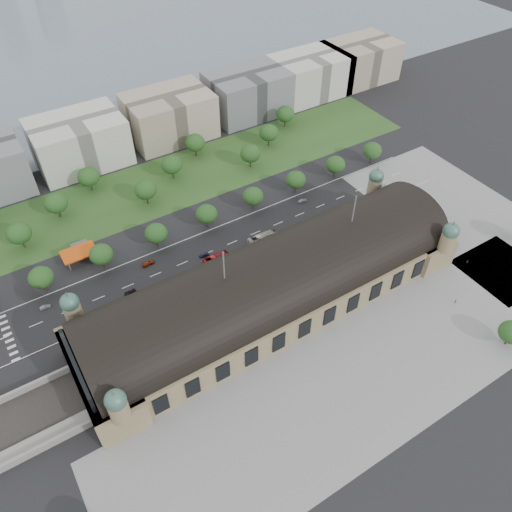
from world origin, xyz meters
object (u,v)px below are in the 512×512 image
petrol_station (80,250)px  traffic_car_5 (303,201)px  parked_car_6 (203,283)px  pedestrian_2 (467,261)px  parked_car_0 (97,325)px  bus_west (216,258)px  bus_mid (262,238)px  traffic_car_3 (148,263)px  traffic_car_4 (204,255)px  bus_east (256,248)px  parked_car_1 (111,319)px  traffic_car_6 (382,187)px  traffic_car_1 (45,307)px  parked_car_4 (106,329)px  traffic_car_2 (130,293)px  parked_car_3 (173,301)px  parked_car_2 (100,333)px  pedestrian_1 (456,301)px  parked_car_5 (182,293)px

petrol_station → traffic_car_5: bearing=-11.5°
parked_car_6 → pedestrian_2: pedestrian_2 is taller
parked_car_0 → bus_west: size_ratio=0.39×
bus_mid → pedestrian_2: size_ratio=7.78×
traffic_car_3 → traffic_car_4: 23.32m
bus_east → pedestrian_2: bus_east is taller
traffic_car_4 → parked_car_1: size_ratio=0.82×
pedestrian_2 → parked_car_0: bearing=56.2°
traffic_car_3 → parked_car_0: bearing=120.7°
parked_car_1 → traffic_car_5: bearing=69.8°
traffic_car_4 → traffic_car_6: bearing=93.0°
traffic_car_4 → bus_east: 22.15m
traffic_car_1 → bus_west: bus_west is taller
traffic_car_5 → parked_car_1: (-102.59, -19.85, 0.01)m
parked_car_4 → bus_mid: bus_mid is taller
bus_mid → traffic_car_4: bearing=79.9°
traffic_car_2 → parked_car_4: (-14.17, -12.35, 0.01)m
traffic_car_4 → parked_car_3: 27.20m
parked_car_2 → parked_car_3: (29.06, 0.00, -0.05)m
bus_west → traffic_car_2: bearing=88.3°
traffic_car_1 → parked_car_1: bearing=-131.8°
petrol_station → traffic_car_5: petrol_station is taller
parked_car_2 → bus_east: size_ratio=0.48×
parked_car_0 → pedestrian_1: bearing=28.1°
parked_car_3 → pedestrian_1: pedestrian_1 is taller
traffic_car_6 → parked_car_6: size_ratio=1.04×
parked_car_6 → petrol_station: bearing=-179.3°
parked_car_5 → bus_west: (20.10, 9.11, 0.82)m
traffic_car_1 → parked_car_5: bearing=-110.8°
traffic_car_2 → traffic_car_5: (91.39, 11.04, 0.07)m
parked_car_4 → pedestrian_2: (139.59, -46.05, 0.22)m
bus_east → pedestrian_1: size_ratio=6.01×
petrol_station → parked_car_4: petrol_station is taller
traffic_car_5 → bus_mid: 33.77m
traffic_car_1 → traffic_car_5: size_ratio=0.91×
pedestrian_1 → traffic_car_4: bearing=90.4°
parked_car_2 → traffic_car_1: bearing=-177.5°
parked_car_0 → pedestrian_2: size_ratio=2.56×
traffic_car_5 → bus_east: bus_east is taller
parked_car_3 → parked_car_4: (-26.60, 0.46, -0.13)m
traffic_car_3 → traffic_car_1: bearing=87.1°
parked_car_3 → bus_mid: bus_mid is taller
parked_car_0 → traffic_car_1: bearing=-178.5°
traffic_car_4 → parked_car_1: traffic_car_4 is taller
parked_car_3 → bus_east: (42.16, 7.11, 0.87)m
traffic_car_1 → bus_east: size_ratio=0.33×
petrol_station → parked_car_6: bearing=-49.7°
traffic_car_3 → parked_car_3: bearing=175.9°
traffic_car_4 → traffic_car_5: traffic_car_4 is taller
traffic_car_5 → bus_east: bearing=120.0°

